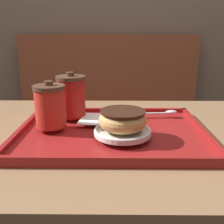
# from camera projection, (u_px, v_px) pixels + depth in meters

# --- Properties ---
(wall_behind) EXTENTS (8.00, 0.05, 2.40)m
(wall_behind) POSITION_uv_depth(u_px,v_px,m) (115.00, 1.00, 1.64)
(wall_behind) COLOR #7A6656
(wall_behind) RESTS_ON ground_plane
(booth_bench) EXTENTS (1.12, 0.44, 1.00)m
(booth_bench) POSITION_uv_depth(u_px,v_px,m) (108.00, 146.00, 1.67)
(booth_bench) COLOR brown
(booth_bench) RESTS_ON ground_plane
(cafe_table) EXTENTS (1.01, 0.69, 0.75)m
(cafe_table) POSITION_uv_depth(u_px,v_px,m) (115.00, 183.00, 0.77)
(cafe_table) COLOR #846042
(cafe_table) RESTS_ON ground_plane
(serving_tray) EXTENTS (0.48, 0.36, 0.02)m
(serving_tray) POSITION_uv_depth(u_px,v_px,m) (112.00, 133.00, 0.69)
(serving_tray) COLOR maroon
(serving_tray) RESTS_ON cafe_table
(napkin_paper) EXTENTS (0.14, 0.12, 0.00)m
(napkin_paper) POSITION_uv_depth(u_px,v_px,m) (103.00, 119.00, 0.74)
(napkin_paper) COLOR white
(napkin_paper) RESTS_ON serving_tray
(coffee_cup_front) EXTENTS (0.08, 0.08, 0.12)m
(coffee_cup_front) POSITION_uv_depth(u_px,v_px,m) (51.00, 106.00, 0.68)
(coffee_cup_front) COLOR red
(coffee_cup_front) RESTS_ON serving_tray
(coffee_cup_rear) EXTENTS (0.09, 0.09, 0.13)m
(coffee_cup_rear) POSITION_uv_depth(u_px,v_px,m) (72.00, 96.00, 0.76)
(coffee_cup_rear) COLOR red
(coffee_cup_rear) RESTS_ON serving_tray
(plate_with_chocolate_donut) EXTENTS (0.14, 0.14, 0.01)m
(plate_with_chocolate_donut) POSITION_uv_depth(u_px,v_px,m) (123.00, 131.00, 0.63)
(plate_with_chocolate_donut) COLOR white
(plate_with_chocolate_donut) RESTS_ON serving_tray
(donut_chocolate_glazed) EXTENTS (0.11, 0.11, 0.05)m
(donut_chocolate_glazed) POSITION_uv_depth(u_px,v_px,m) (123.00, 120.00, 0.62)
(donut_chocolate_glazed) COLOR tan
(donut_chocolate_glazed) RESTS_ON plate_with_chocolate_donut
(spoon) EXTENTS (0.16, 0.03, 0.01)m
(spoon) POSITION_uv_depth(u_px,v_px,m) (163.00, 112.00, 0.79)
(spoon) COLOR silver
(spoon) RESTS_ON serving_tray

